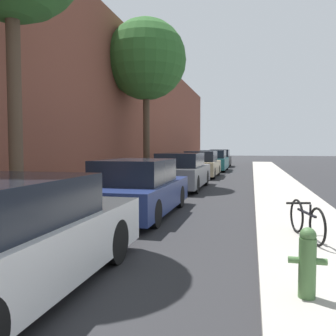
# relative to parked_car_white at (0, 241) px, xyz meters

# --- Properties ---
(ground_plane) EXTENTS (120.00, 120.00, 0.00)m
(ground_plane) POSITION_rel_parked_car_white_xyz_m (0.95, 10.69, -0.65)
(ground_plane) COLOR #28282B
(sidewalk_left) EXTENTS (2.00, 52.00, 0.12)m
(sidewalk_left) POSITION_rel_parked_car_white_xyz_m (-1.95, 10.69, -0.59)
(sidewalk_left) COLOR #ADA89E
(sidewalk_left) RESTS_ON ground
(sidewalk_right) EXTENTS (2.00, 52.00, 0.12)m
(sidewalk_right) POSITION_rel_parked_car_white_xyz_m (3.85, 10.69, -0.59)
(sidewalk_right) COLOR #ADA89E
(sidewalk_right) RESTS_ON ground
(building_facade_left) EXTENTS (0.70, 52.00, 7.32)m
(building_facade_left) POSITION_rel_parked_car_white_xyz_m (-3.30, 10.69, 3.01)
(building_facade_left) COLOR brown
(building_facade_left) RESTS_ON ground
(parked_car_white) EXTENTS (1.81, 4.45, 1.36)m
(parked_car_white) POSITION_rel_parked_car_white_xyz_m (0.00, 0.00, 0.00)
(parked_car_white) COLOR black
(parked_car_white) RESTS_ON ground
(parked_car_navy) EXTENTS (1.80, 4.27, 1.40)m
(parked_car_navy) POSITION_rel_parked_car_white_xyz_m (-0.05, 5.04, 0.00)
(parked_car_navy) COLOR black
(parked_car_navy) RESTS_ON ground
(parked_car_grey) EXTENTS (1.82, 4.62, 1.47)m
(parked_car_grey) POSITION_rel_parked_car_white_xyz_m (-0.06, 10.88, 0.05)
(parked_car_grey) COLOR black
(parked_car_grey) RESTS_ON ground
(parked_car_champagne) EXTENTS (1.83, 4.50, 1.49)m
(parked_car_champagne) POSITION_rel_parked_car_white_xyz_m (-0.06, 16.91, 0.04)
(parked_car_champagne) COLOR black
(parked_car_champagne) RESTS_ON ground
(parked_car_teal) EXTENTS (1.88, 4.55, 1.49)m
(parked_car_teal) POSITION_rel_parked_car_white_xyz_m (0.07, 22.27, 0.05)
(parked_car_teal) COLOR black
(parked_car_teal) RESTS_ON ground
(parked_car_black) EXTENTS (1.76, 4.03, 1.51)m
(parked_car_black) POSITION_rel_parked_car_white_xyz_m (0.05, 27.90, 0.05)
(parked_car_black) COLOR black
(parked_car_black) RESTS_ON ground
(street_tree_far) EXTENTS (3.51, 3.51, 7.18)m
(street_tree_far) POSITION_rel_parked_car_white_xyz_m (-1.81, 11.76, 4.86)
(street_tree_far) COLOR #4C3A2B
(street_tree_far) RESTS_ON sidewalk_left
(fire_hydrant) EXTENTS (0.38, 0.18, 0.75)m
(fire_hydrant) POSITION_rel_parked_car_white_xyz_m (3.32, 0.51, -0.15)
(fire_hydrant) COLOR #47703D
(fire_hydrant) RESTS_ON sidewalk_right
(bicycle) EXTENTS (0.50, 1.50, 0.62)m
(bicycle) POSITION_rel_parked_car_white_xyz_m (3.67, 3.08, -0.21)
(bicycle) COLOR black
(bicycle) RESTS_ON sidewalk_right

